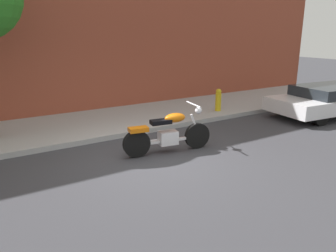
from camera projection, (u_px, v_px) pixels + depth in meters
ground_plane at (152, 160)px, 7.35m from camera, size 60.00×60.00×0.00m
sidewalk at (99, 123)px, 10.06m from camera, size 22.79×3.11×0.14m
motorcycle at (168, 134)px, 7.69m from camera, size 2.18×0.75×1.13m
parked_car_white at (332, 99)px, 11.18m from camera, size 4.72×2.27×1.03m
fire_hydrant at (218, 102)px, 11.25m from camera, size 0.20×0.20×0.91m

